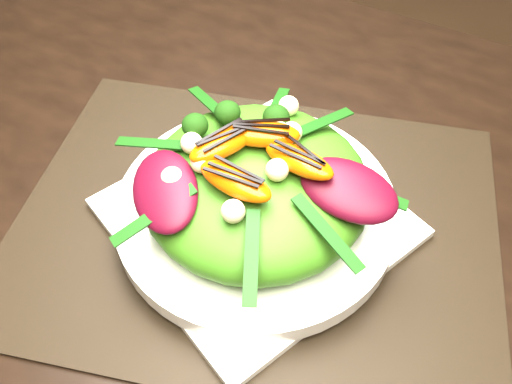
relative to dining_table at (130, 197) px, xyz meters
The scene contains 10 objects.
dining_table is the anchor object (origin of this frame).
placemat 0.15m from the dining_table, ahead, with size 0.47×0.36×0.00m, color black.
plate_base 0.15m from the dining_table, ahead, with size 0.25×0.25×0.01m, color white.
salad_bowl 0.15m from the dining_table, ahead, with size 0.27×0.27×0.02m, color white.
lettuce_mound 0.17m from the dining_table, ahead, with size 0.21×0.21×0.07m, color #3B7515.
radicchio_leaf 0.25m from the dining_table, ahead, with size 0.09×0.06×0.02m, color #3F0614.
orange_segment 0.19m from the dining_table, 18.82° to the left, with size 0.07×0.03×0.02m, color #CF4403.
broccoli_floret 0.16m from the dining_table, 23.27° to the left, with size 0.03×0.03×0.03m, color black.
macadamia_nut 0.21m from the dining_table, ahead, with size 0.02×0.02×0.02m, color beige.
balsamic_drizzle 0.19m from the dining_table, 18.82° to the left, with size 0.04×0.00×0.00m, color black.
Camera 1 is at (0.30, -0.26, 1.19)m, focal length 38.00 mm.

